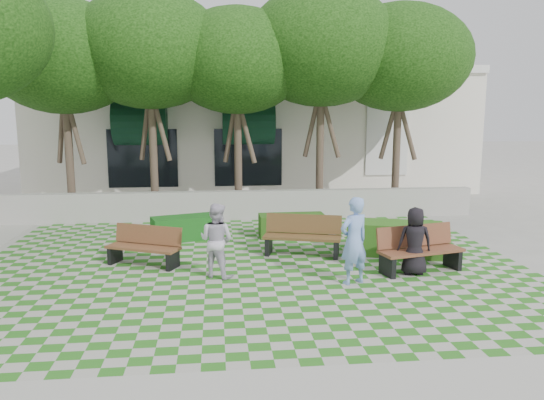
{
  "coord_description": "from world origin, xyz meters",
  "views": [
    {
      "loc": [
        -0.75,
        -10.25,
        3.42
      ],
      "look_at": [
        0.5,
        1.5,
        1.4
      ],
      "focal_mm": 35.0,
      "sensor_mm": 36.0,
      "label": 1
    }
  ],
  "objects": [
    {
      "name": "ground",
      "position": [
        0.0,
        0.0,
        0.0
      ],
      "size": [
        90.0,
        90.0,
        0.0
      ],
      "primitive_type": "plane",
      "color": "gray",
      "rests_on": "ground"
    },
    {
      "name": "lawn",
      "position": [
        0.0,
        1.0,
        0.01
      ],
      "size": [
        12.0,
        12.0,
        0.0
      ],
      "primitive_type": "plane",
      "color": "#2B721E",
      "rests_on": "ground"
    },
    {
      "name": "retaining_wall",
      "position": [
        0.0,
        6.2,
        0.45
      ],
      "size": [
        15.0,
        0.36,
        0.9
      ],
      "primitive_type": "cube",
      "color": "#9E9B93",
      "rests_on": "ground"
    },
    {
      "name": "bench_east",
      "position": [
        3.53,
        0.31,
        0.47
      ],
      "size": [
        1.94,
        1.04,
        0.97
      ],
      "rotation": [
        0.0,
        0.0,
        0.24
      ],
      "color": "brown",
      "rests_on": "ground"
    },
    {
      "name": "bench_mid",
      "position": [
        1.26,
        1.83,
        0.46
      ],
      "size": [
        1.91,
        1.09,
        0.95
      ],
      "rotation": [
        0.0,
        0.0,
        -0.29
      ],
      "color": "#4F361B",
      "rests_on": "ground"
    },
    {
      "name": "bench_west",
      "position": [
        -2.36,
        1.38,
        0.42
      ],
      "size": [
        1.73,
        1.2,
        0.87
      ],
      "rotation": [
        0.0,
        0.0,
        -0.44
      ],
      "color": "brown",
      "rests_on": "ground"
    },
    {
      "name": "hedge_east",
      "position": [
        3.46,
        1.66,
        0.39
      ],
      "size": [
        2.38,
        1.53,
        0.78
      ],
      "primitive_type": "cube",
      "rotation": [
        0.0,
        0.0,
        -0.32
      ],
      "color": "#245215",
      "rests_on": "ground"
    },
    {
      "name": "hedge_midright",
      "position": [
        1.28,
        3.7,
        0.31
      ],
      "size": [
        1.78,
        0.75,
        0.62
      ],
      "primitive_type": "cube",
      "rotation": [
        0.0,
        0.0,
        0.02
      ],
      "color": "#214A13",
      "rests_on": "ground"
    },
    {
      "name": "hedge_midleft",
      "position": [
        -1.56,
        3.69,
        0.31
      ],
      "size": [
        1.92,
        1.22,
        0.63
      ],
      "primitive_type": "cube",
      "rotation": [
        0.0,
        0.0,
        0.31
      ],
      "color": "#144B16",
      "rests_on": "ground"
    },
    {
      "name": "person_blue",
      "position": [
        1.92,
        -0.35,
        0.87
      ],
      "size": [
        0.75,
        0.64,
        1.75
      ],
      "primitive_type": "imported",
      "rotation": [
        0.0,
        0.0,
        3.56
      ],
      "color": "#7B9DE1",
      "rests_on": "ground"
    },
    {
      "name": "person_dark",
      "position": [
        3.35,
        0.1,
        0.72
      ],
      "size": [
        0.76,
        0.56,
        1.43
      ],
      "primitive_type": "imported",
      "rotation": [
        0.0,
        0.0,
        2.99
      ],
      "color": "black",
      "rests_on": "ground"
    },
    {
      "name": "person_white",
      "position": [
        -0.77,
        0.38,
        0.77
      ],
      "size": [
        0.94,
        0.88,
        1.55
      ],
      "primitive_type": "imported",
      "rotation": [
        0.0,
        0.0,
        2.62
      ],
      "color": "silver",
      "rests_on": "ground"
    },
    {
      "name": "tree_row",
      "position": [
        -1.86,
        5.95,
        5.18
      ],
      "size": [
        17.7,
        13.4,
        7.41
      ],
      "color": "#47382B",
      "rests_on": "ground"
    },
    {
      "name": "building",
      "position": [
        0.93,
        14.08,
        2.52
      ],
      "size": [
        18.0,
        8.92,
        5.15
      ],
      "color": "white",
      "rests_on": "ground"
    }
  ]
}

